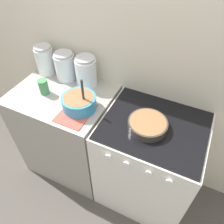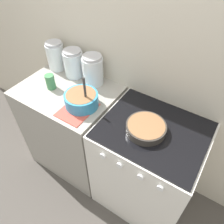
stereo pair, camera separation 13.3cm
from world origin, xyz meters
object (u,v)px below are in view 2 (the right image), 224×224
Objects in this scene: mixing_bowl at (81,99)px; storage_jar_middle at (74,65)px; storage_jar_left at (56,57)px; storage_jar_right at (93,72)px; baking_pan at (146,128)px; stove at (146,167)px; tin_can at (50,82)px.

storage_jar_middle is (-0.29, 0.26, 0.04)m from mixing_bowl.
storage_jar_left is 1.00× the size of storage_jar_right.
storage_jar_middle is (0.19, 0.00, -0.01)m from storage_jar_left.
mixing_bowl is 1.00× the size of baking_pan.
storage_jar_right reaches higher than storage_jar_middle.
stove is 3.55× the size of baking_pan.
mixing_bowl is at bearing -5.04° from tin_can.
tin_can is (-0.81, -0.00, 0.03)m from baking_pan.
tin_can is (-0.23, -0.24, -0.04)m from storage_jar_right.
baking_pan is 1.14× the size of storage_jar_middle.
mixing_bowl is 1.14× the size of storage_jar_middle.
mixing_bowl is (-0.53, -0.07, 0.51)m from stove.
storage_jar_right reaches higher than baking_pan.
stove is 1.00m from storage_jar_middle.
storage_jar_right is 2.02× the size of tin_can.
mixing_bowl is at bearing -42.81° from storage_jar_middle.
stove is at bearing -13.25° from storage_jar_middle.
stove is 3.53× the size of mixing_bowl.
storage_jar_middle is at bearing 0.00° from storage_jar_left.
storage_jar_left is at bearing 123.09° from tin_can.
baking_pan is 2.17× the size of tin_can.
tin_can is at bearing 174.96° from mixing_bowl.
stove is at bearing 7.95° from mixing_bowl.
storage_jar_left is at bearing 166.46° from baking_pan.
mixing_bowl is 0.33m from tin_can.
storage_jar_middle is at bearing 163.26° from baking_pan.
storage_jar_left is 0.38m from storage_jar_right.
baking_pan is at bearing 0.28° from tin_can.
tin_can reaches higher than baking_pan.
stove is at bearing -17.14° from storage_jar_right.
storage_jar_right is at bearing 162.86° from stove.
storage_jar_left is 1.06× the size of storage_jar_middle.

